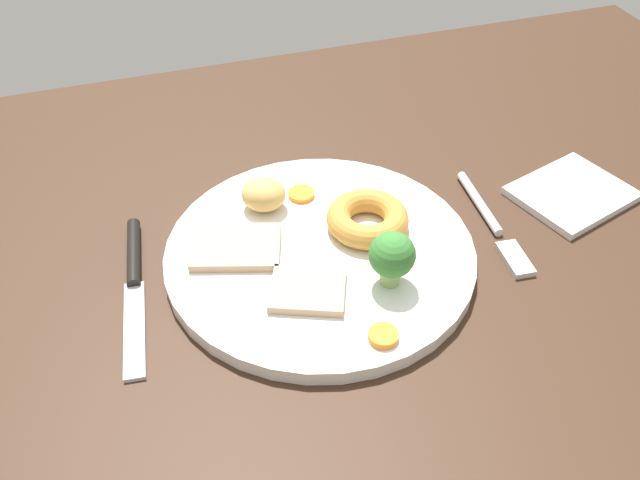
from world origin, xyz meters
TOP-DOWN VIEW (x-y plane):
  - dining_table at (0.00, 0.00)cm, footprint 120.00×84.00cm
  - dinner_plate at (1.45, -1.72)cm, footprint 28.11×28.11cm
  - meat_slice_main at (4.19, 3.33)cm, footprint 7.73×7.14cm
  - meat_slice_under at (8.70, -3.80)cm, footprint 9.23×7.85cm
  - yorkshire_pudding at (-3.60, -3.03)cm, footprint 7.65×7.65cm
  - roast_potato_left at (4.73, -9.01)cm, footprint 5.62×5.47cm
  - carrot_coin_front at (-0.41, 9.83)cm, footprint 2.43×2.43cm
  - carrot_coin_back at (0.81, -9.59)cm, footprint 2.60×2.60cm
  - broccoli_floret at (-2.91, 4.18)cm, footprint 3.97×3.97cm
  - fork at (-15.83, -0.76)cm, footprint 2.76×15.32cm
  - knife at (17.97, -4.06)cm, footprint 3.55×18.54cm
  - folded_napkin at (-25.82, -2.58)cm, footprint 13.10×11.75cm

SIDE VIEW (x-z plane):
  - dining_table at x=0.00cm, z-range 0.00..3.60cm
  - fork at x=-15.83cm, z-range 3.54..4.44cm
  - folded_napkin at x=-25.82cm, z-range 3.60..4.40cm
  - knife at x=17.97cm, z-range 3.45..4.65cm
  - dinner_plate at x=1.45cm, z-range 3.60..5.00cm
  - carrot_coin_back at x=0.81cm, z-range 5.00..5.47cm
  - carrot_coin_front at x=-0.41cm, z-range 5.00..5.61cm
  - meat_slice_main at x=4.19cm, z-range 5.00..5.80cm
  - meat_slice_under at x=8.70cm, z-range 5.00..5.80cm
  - yorkshire_pudding at x=-3.60cm, z-range 5.00..7.27cm
  - roast_potato_left at x=4.73cm, z-range 5.00..8.20cm
  - broccoli_floret at x=-2.91cm, z-range 5.40..10.54cm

